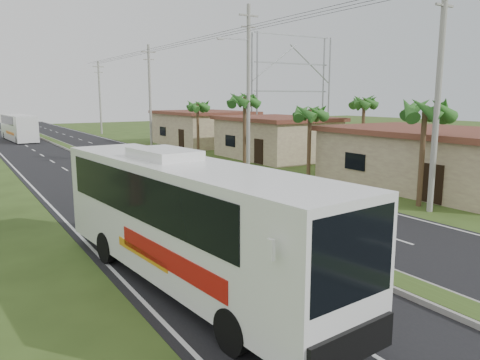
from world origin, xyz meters
TOP-DOWN VIEW (x-y plane):
  - ground at (0.00, 0.00)m, footprint 180.00×180.00m
  - road_asphalt at (0.00, 20.00)m, footprint 14.00×160.00m
  - median_strip at (0.00, 20.00)m, footprint 1.20×160.00m
  - lane_edge_left at (-6.70, 20.00)m, footprint 0.12×160.00m
  - lane_edge_right at (6.70, 20.00)m, footprint 0.12×160.00m
  - shop_near at (14.00, 6.00)m, footprint 8.60×12.60m
  - shop_mid at (14.00, 22.00)m, footprint 7.60×10.60m
  - shop_far at (14.00, 36.00)m, footprint 8.60×11.60m
  - palm_verge_a at (9.00, 3.00)m, footprint 2.40×2.40m
  - palm_verge_b at (9.40, 12.00)m, footprint 2.40×2.40m
  - palm_verge_c at (8.80, 19.00)m, footprint 2.40×2.40m
  - palm_verge_d at (9.30, 28.00)m, footprint 2.40×2.40m
  - palm_behind_shop at (17.50, 15.00)m, footprint 2.40×2.40m
  - utility_pole_a at (8.50, 2.00)m, footprint 1.60×0.28m
  - utility_pole_b at (8.47, 18.00)m, footprint 3.20×0.28m
  - utility_pole_c at (8.50, 38.00)m, footprint 1.60×0.28m
  - utility_pole_d at (8.50, 58.00)m, footprint 1.60×0.28m
  - billboard_lattice at (22.00, 30.00)m, footprint 10.18×1.18m
  - coach_bus_main at (-5.21, 0.11)m, footprint 3.60×12.15m
  - coach_bus_far at (-3.30, 52.36)m, footprint 3.02×11.07m
  - motorcyclist at (-2.00, 2.29)m, footprint 1.60×0.98m

SIDE VIEW (x-z plane):
  - ground at x=0.00m, z-range 0.00..0.00m
  - lane_edge_left at x=-6.70m, z-range 0.00..0.00m
  - lane_edge_right at x=6.70m, z-range 0.00..0.00m
  - road_asphalt at x=0.00m, z-range 0.00..0.02m
  - median_strip at x=0.00m, z-range 0.01..0.20m
  - motorcyclist at x=-2.00m, z-range -0.27..2.07m
  - shop_near at x=14.00m, z-range 0.02..3.54m
  - coach_bus_far at x=-3.30m, z-range 0.21..3.40m
  - shop_mid at x=14.00m, z-range 0.02..3.69m
  - shop_far at x=14.00m, z-range 0.02..3.84m
  - coach_bus_main at x=-5.21m, z-range 0.19..4.06m
  - palm_verge_b at x=9.40m, z-range 1.83..6.88m
  - palm_verge_d at x=9.30m, z-range 1.92..7.17m
  - palm_verge_a at x=9.00m, z-range 2.02..7.47m
  - palm_behind_shop at x=17.50m, z-range 2.11..7.76m
  - palm_verge_c at x=8.80m, z-range 2.20..8.05m
  - utility_pole_d at x=8.50m, z-range 0.17..10.67m
  - utility_pole_a at x=8.50m, z-range 0.17..11.17m
  - utility_pole_c at x=8.50m, z-range 0.17..11.17m
  - utility_pole_b at x=8.47m, z-range 0.26..12.26m
  - billboard_lattice at x=22.00m, z-range 0.79..12.86m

